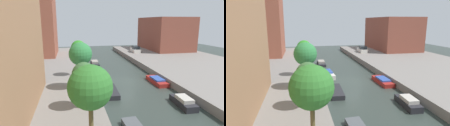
# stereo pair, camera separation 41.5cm
# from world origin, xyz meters

# --- Properties ---
(ground_plane) EXTENTS (84.00, 84.00, 0.00)m
(ground_plane) POSITION_xyz_m (0.00, 0.00, 0.00)
(ground_plane) COLOR #2D3833
(quay_left) EXTENTS (20.00, 64.00, 1.00)m
(quay_left) POSITION_xyz_m (-15.00, 0.00, 0.50)
(quay_left) COLOR gray
(quay_left) RESTS_ON ground_plane
(quay_right) EXTENTS (20.00, 64.00, 1.00)m
(quay_right) POSITION_xyz_m (15.00, 0.00, 0.50)
(quay_right) COLOR gray
(quay_right) RESTS_ON ground_plane
(low_block_right) EXTENTS (10.00, 15.92, 8.69)m
(low_block_right) POSITION_xyz_m (18.00, 23.84, 5.35)
(low_block_right) COLOR brown
(low_block_right) RESTS_ON quay_right
(street_tree_0) EXTENTS (2.70, 2.70, 5.19)m
(street_tree_0) POSITION_xyz_m (-6.71, -14.90, 4.81)
(street_tree_0) COLOR brown
(street_tree_0) RESTS_ON quay_left
(street_tree_1) EXTENTS (2.14, 2.14, 4.22)m
(street_tree_1) POSITION_xyz_m (-6.71, -9.58, 4.11)
(street_tree_1) COLOR #4F3D24
(street_tree_1) RESTS_ON quay_left
(street_tree_2) EXTENTS (2.62, 2.62, 5.35)m
(street_tree_2) POSITION_xyz_m (-6.71, -4.22, 5.01)
(street_tree_2) COLOR brown
(street_tree_2) RESTS_ON quay_left
(street_tree_3) EXTENTS (2.02, 2.02, 5.06)m
(street_tree_3) POSITION_xyz_m (-6.71, 1.19, 4.99)
(street_tree_3) COLOR brown
(street_tree_3) RESTS_ON quay_left
(parked_car) EXTENTS (1.90, 4.18, 1.64)m
(parked_car) POSITION_xyz_m (8.24, 19.91, 1.68)
(parked_car) COLOR beige
(parked_car) RESTS_ON quay_right
(moored_boat_left_2) EXTENTS (1.74, 4.47, 0.54)m
(moored_boat_left_2) POSITION_xyz_m (-3.20, -4.11, 0.27)
(moored_boat_left_2) COLOR #232328
(moored_boat_left_2) RESTS_ON ground_plane
(moored_boat_left_3) EXTENTS (1.77, 4.66, 0.88)m
(moored_boat_left_3) POSITION_xyz_m (-3.07, 3.49, 0.39)
(moored_boat_left_3) COLOR beige
(moored_boat_left_3) RESTS_ON ground_plane
(moored_boat_left_4) EXTENTS (1.47, 4.08, 0.85)m
(moored_boat_left_4) POSITION_xyz_m (-3.16, 11.88, 0.35)
(moored_boat_left_4) COLOR #232328
(moored_boat_left_4) RESTS_ON ground_plane
(moored_boat_right_1) EXTENTS (1.49, 3.66, 1.03)m
(moored_boat_right_1) POSITION_xyz_m (3.44, -9.08, 0.44)
(moored_boat_right_1) COLOR #232328
(moored_boat_right_1) RESTS_ON ground_plane
(moored_boat_right_2) EXTENTS (1.57, 4.61, 0.77)m
(moored_boat_right_2) POSITION_xyz_m (4.08, -1.49, 0.34)
(moored_boat_right_2) COLOR maroon
(moored_boat_right_2) RESTS_ON ground_plane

